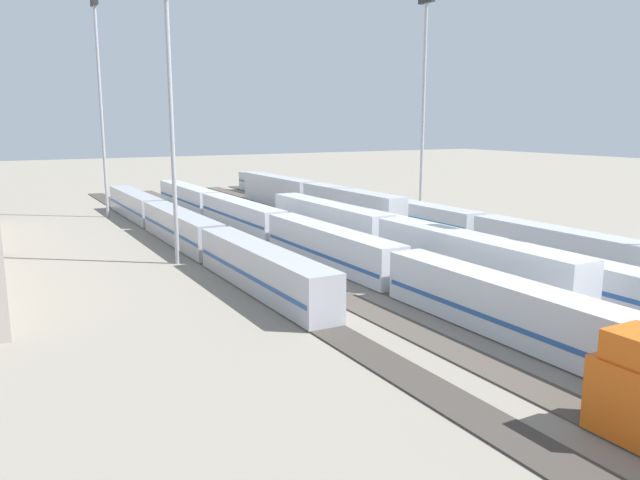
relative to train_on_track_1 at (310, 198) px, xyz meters
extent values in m
plane|color=gray|center=(-23.66, 10.00, -2.62)|extent=(400.00, 400.00, 0.00)
cube|color=#3D3833|center=(-23.66, -5.00, -2.56)|extent=(140.00, 2.80, 0.12)
cube|color=#4C443D|center=(-23.66, 0.00, -2.56)|extent=(140.00, 2.80, 0.12)
cube|color=#3D3833|center=(-23.66, 5.00, -2.56)|extent=(140.00, 2.80, 0.12)
cube|color=#3D3833|center=(-23.66, 10.00, -2.56)|extent=(140.00, 2.80, 0.12)
cube|color=#4C443D|center=(-23.66, 15.00, -2.56)|extent=(140.00, 2.80, 0.12)
cube|color=#4C443D|center=(-23.66, 20.00, -2.56)|extent=(140.00, 2.80, 0.12)
cube|color=#3D3833|center=(-23.66, 25.00, -2.56)|extent=(140.00, 2.80, 0.12)
cube|color=#B7BABF|center=(-12.10, 0.00, 0.00)|extent=(23.00, 3.00, 5.00)
cube|color=#B7BABF|center=(12.10, 0.00, 0.00)|extent=(23.00, 3.00, 5.00)
cube|color=silver|center=(-47.61, 10.00, 0.00)|extent=(23.00, 3.00, 5.00)
cube|color=silver|center=(-23.41, 10.00, 0.00)|extent=(23.00, 3.00, 5.00)
cube|color=#B7BABF|center=(-44.82, -5.00, -0.60)|extent=(23.00, 3.00, 3.80)
cube|color=#1E6B9E|center=(-44.82, -5.00, -1.14)|extent=(22.40, 3.06, 0.36)
cube|color=#B7BABF|center=(-20.62, -5.00, -0.60)|extent=(23.00, 3.00, 3.80)
cube|color=#1E6B9E|center=(-20.62, -5.00, -0.47)|extent=(22.40, 3.06, 0.36)
cube|color=#B7BABF|center=(3.58, -5.00, -0.60)|extent=(23.00, 3.00, 3.80)
cube|color=#1E6B9E|center=(3.58, -5.00, -1.15)|extent=(22.40, 3.06, 0.36)
cube|color=#B7BABF|center=(27.78, -5.00, -0.60)|extent=(23.00, 3.00, 3.80)
cube|color=#1E6B9E|center=(27.78, -5.00, -0.43)|extent=(22.40, 3.06, 0.36)
cube|color=silver|center=(-58.17, 5.00, -0.60)|extent=(23.00, 3.00, 3.80)
cube|color=#285193|center=(-58.17, 5.00, -0.48)|extent=(22.40, 3.06, 0.36)
cube|color=silver|center=(-33.97, 5.00, -0.60)|extent=(23.00, 3.00, 3.80)
cube|color=#285193|center=(-33.97, 5.00, -0.60)|extent=(22.40, 3.06, 0.36)
cube|color=silver|center=(-56.64, 15.00, -0.60)|extent=(23.00, 3.00, 3.80)
cube|color=#285193|center=(-56.64, 15.00, -1.13)|extent=(22.40, 3.06, 0.36)
cube|color=silver|center=(-32.44, 15.00, -0.60)|extent=(23.00, 3.00, 3.80)
cube|color=#285193|center=(-32.44, 15.00, -1.17)|extent=(22.40, 3.06, 0.36)
cube|color=silver|center=(-8.24, 15.00, -0.60)|extent=(23.00, 3.00, 3.80)
cube|color=#285193|center=(-8.24, 15.00, -0.66)|extent=(22.40, 3.06, 0.36)
cube|color=silver|center=(15.96, 15.00, -0.60)|extent=(23.00, 3.00, 3.80)
cube|color=#285193|center=(15.96, 15.00, -0.91)|extent=(22.40, 3.06, 0.36)
cube|color=#A8AAB2|center=(-38.21, 25.00, -0.60)|extent=(23.00, 3.00, 3.80)
cube|color=#285193|center=(-38.21, 25.00, -0.91)|extent=(22.40, 3.06, 0.36)
cube|color=#A8AAB2|center=(-14.01, 25.00, -0.60)|extent=(23.00, 3.00, 3.80)
cube|color=#285193|center=(-14.01, 25.00, -0.75)|extent=(22.40, 3.06, 0.36)
cube|color=#A8AAB2|center=(10.19, 25.00, -0.60)|extent=(23.00, 3.00, 3.80)
cube|color=#285193|center=(10.19, 25.00, -0.91)|extent=(22.40, 3.06, 0.36)
cylinder|color=#9EA0A5|center=(-16.52, -8.95, 12.41)|extent=(0.44, 0.44, 30.06)
cylinder|color=#9EA0A5|center=(-24.04, 28.32, 10.53)|extent=(0.44, 0.44, 26.29)
cylinder|color=#9EA0A5|center=(12.67, 28.61, 12.91)|extent=(0.44, 0.44, 31.05)
cube|color=#262628|center=(12.67, 28.61, 29.03)|extent=(2.80, 0.70, 1.20)
camera|label=1|loc=(-85.97, 45.64, 11.80)|focal=34.81mm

